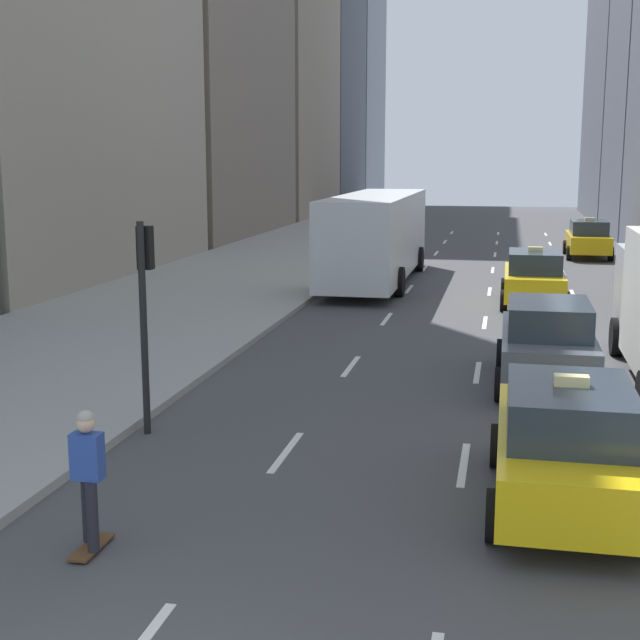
# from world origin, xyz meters

# --- Properties ---
(sidewalk_left) EXTENTS (8.00, 66.00, 0.15)m
(sidewalk_left) POSITION_xyz_m (-7.00, 27.00, 0.07)
(sidewalk_left) COLOR #9E9E99
(sidewalk_left) RESTS_ON ground
(lane_markings) EXTENTS (5.72, 56.00, 0.01)m
(lane_markings) POSITION_xyz_m (2.60, 23.00, 0.01)
(lane_markings) COLOR white
(lane_markings) RESTS_ON ground
(taxi_lead) EXTENTS (2.02, 4.40, 1.87)m
(taxi_lead) POSITION_xyz_m (4.00, 6.59, 0.88)
(taxi_lead) COLOR yellow
(taxi_lead) RESTS_ON ground
(taxi_second) EXTENTS (2.02, 4.40, 1.87)m
(taxi_second) POSITION_xyz_m (6.80, 37.62, 0.88)
(taxi_second) COLOR yellow
(taxi_second) RESTS_ON ground
(taxi_third) EXTENTS (2.02, 4.40, 1.87)m
(taxi_third) POSITION_xyz_m (4.00, 23.35, 0.88)
(taxi_third) COLOR yellow
(taxi_third) RESTS_ON ground
(sedan_black_near) EXTENTS (2.02, 4.40, 1.79)m
(sedan_black_near) POSITION_xyz_m (4.00, 13.09, 0.91)
(sedan_black_near) COLOR #565B66
(sedan_black_near) RESTS_ON ground
(city_bus) EXTENTS (2.80, 11.61, 3.25)m
(city_bus) POSITION_xyz_m (-1.61, 27.49, 1.79)
(city_bus) COLOR silver
(city_bus) RESTS_ON ground
(skateboarder) EXTENTS (0.36, 0.80, 1.75)m
(skateboarder) POSITION_xyz_m (-1.61, 4.03, 0.96)
(skateboarder) COLOR brown
(skateboarder) RESTS_ON ground
(traffic_light_pole) EXTENTS (0.24, 0.42, 3.60)m
(traffic_light_pole) POSITION_xyz_m (-2.75, 8.56, 2.41)
(traffic_light_pole) COLOR black
(traffic_light_pole) RESTS_ON ground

